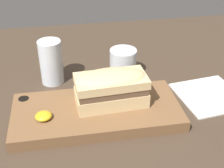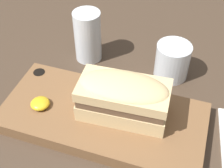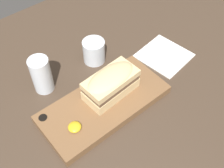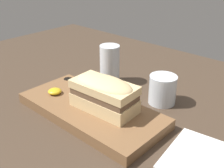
{
  "view_description": "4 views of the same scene",
  "coord_description": "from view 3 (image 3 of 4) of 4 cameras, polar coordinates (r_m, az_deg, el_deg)",
  "views": [
    {
      "loc": [
        -6.45,
        -60.69,
        48.34
      ],
      "look_at": [
        3.71,
        -1.76,
        10.72
      ],
      "focal_mm": 50.0,
      "sensor_mm": 36.0,
      "label": 1
    },
    {
      "loc": [
        14.05,
        -38.53,
        50.49
      ],
      "look_at": [
        1.11,
        0.36,
        10.68
      ],
      "focal_mm": 50.0,
      "sensor_mm": 36.0,
      "label": 2
    },
    {
      "loc": [
        -30.17,
        -42.02,
        72.19
      ],
      "look_at": [
        3.85,
        -1.03,
        8.9
      ],
      "focal_mm": 45.0,
      "sensor_mm": 36.0,
      "label": 3
    },
    {
      "loc": [
        46.42,
        -44.56,
        41.39
      ],
      "look_at": [
        3.44,
        2.44,
        10.5
      ],
      "focal_mm": 45.0,
      "sensor_mm": 36.0,
      "label": 4
    }
  ],
  "objects": [
    {
      "name": "napkin",
      "position": [
        1.02,
        10.55,
        5.71
      ],
      "size": [
        17.74,
        18.03,
        0.4
      ],
      "rotation": [
        0.0,
        0.0,
        0.13
      ],
      "color": "white",
      "rests_on": "dining_table"
    },
    {
      "name": "sandwich",
      "position": [
        0.82,
        -0.24,
        0.27
      ],
      "size": [
        17.05,
        9.38,
        8.49
      ],
      "rotation": [
        0.0,
        0.0,
        0.06
      ],
      "color": "#DBBC84",
      "rests_on": "serving_board"
    },
    {
      "name": "water_glass",
      "position": [
        0.89,
        -14.04,
        1.47
      ],
      "size": [
        6.29,
        6.29,
        12.33
      ],
      "color": "silver",
      "rests_on": "dining_table"
    },
    {
      "name": "wine_glass",
      "position": [
        0.97,
        -3.69,
        6.58
      ],
      "size": [
        7.62,
        7.62,
        8.13
      ],
      "color": "silver",
      "rests_on": "dining_table"
    },
    {
      "name": "dining_table",
      "position": [
        0.88,
        -2.37,
        -4.15
      ],
      "size": [
        157.31,
        117.88,
        2.0
      ],
      "color": "#423326",
      "rests_on": "ground"
    },
    {
      "name": "mustard_dollop",
      "position": [
        0.79,
        -7.61,
        -8.65
      ],
      "size": [
        3.72,
        3.72,
        1.49
      ],
      "color": "gold",
      "rests_on": "serving_board"
    },
    {
      "name": "serving_board",
      "position": [
        0.85,
        -1.67,
        -4.05
      ],
      "size": [
        39.33,
        18.18,
        2.85
      ],
      "color": "brown",
      "rests_on": "dining_table"
    }
  ]
}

